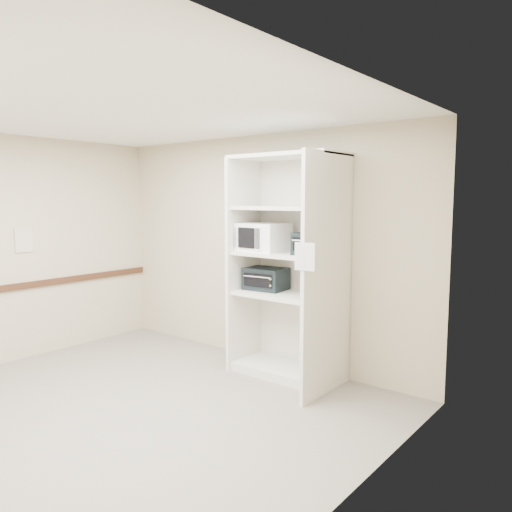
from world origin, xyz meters
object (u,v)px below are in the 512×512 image
Objects in this scene: microwave at (263,237)px; toaster_oven_upper at (315,244)px; toaster_oven_lower at (266,279)px; shelving_unit at (291,275)px.

microwave is 0.67m from toaster_oven_upper.
toaster_oven_lower is at bearing 172.59° from toaster_oven_upper.
toaster_oven_lower is (-0.70, 0.09, -0.44)m from toaster_oven_upper.
shelving_unit is 4.67× the size of microwave.
shelving_unit reaches higher than toaster_oven_lower.
shelving_unit reaches higher than toaster_oven_upper.
toaster_oven_upper is at bearing -7.15° from shelving_unit.
toaster_oven_lower is (-0.38, 0.05, -0.09)m from shelving_unit.
microwave is 0.49m from toaster_oven_lower.
toaster_oven_upper reaches higher than toaster_oven_lower.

